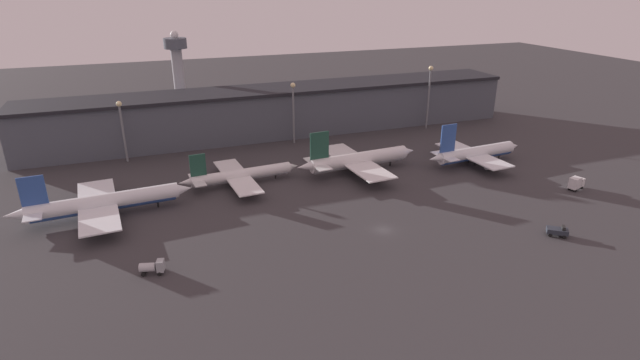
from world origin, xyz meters
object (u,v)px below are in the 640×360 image
object	(u,v)px
airplane_0	(103,203)
airplane_3	(475,153)
service_vehicle_1	(576,183)
service_vehicle_2	(153,267)
airplane_2	(358,160)
airplane_1	(240,175)
control_tower	(178,71)
service_vehicle_0	(558,231)

from	to	relation	value
airplane_0	airplane_3	distance (m)	113.50
service_vehicle_1	service_vehicle_2	world-z (taller)	service_vehicle_1
service_vehicle_1	airplane_2	bearing A→B (deg)	128.11
airplane_1	service_vehicle_1	xyz separation A→B (m)	(90.23, -37.80, -0.82)
airplane_0	control_tower	world-z (taller)	control_tower
airplane_2	airplane_3	xyz separation A→B (m)	(39.09, -6.79, -0.27)
airplane_2	airplane_3	world-z (taller)	airplane_3
airplane_2	service_vehicle_1	bearing A→B (deg)	-37.86
service_vehicle_2	control_tower	distance (m)	119.01
airplane_3	service_vehicle_0	world-z (taller)	airplane_3
airplane_3	service_vehicle_1	size ratio (longest dim) A/B	6.30
airplane_0	service_vehicle_2	world-z (taller)	airplane_0
service_vehicle_2	service_vehicle_0	bearing A→B (deg)	4.79
airplane_3	service_vehicle_1	xyz separation A→B (m)	(14.03, -28.61, -1.51)
service_vehicle_2	control_tower	xyz separation A→B (m)	(18.58, 115.74, 20.54)
airplane_1	airplane_3	size ratio (longest dim) A/B	0.99
airplane_0	service_vehicle_1	xyz separation A→B (m)	(127.53, -28.79, -1.63)
control_tower	service_vehicle_1	bearing A→B (deg)	-48.51
service_vehicle_0	service_vehicle_2	distance (m)	92.54
airplane_3	service_vehicle_0	xyz separation A→B (m)	(-12.31, -48.79, -2.35)
airplane_2	service_vehicle_2	xyz separation A→B (m)	(-64.32, -39.33, -2.25)
airplane_2	service_vehicle_0	bearing A→B (deg)	-68.46
airplane_1	airplane_2	xyz separation A→B (m)	(37.11, -2.41, 0.97)
airplane_1	service_vehicle_1	bearing A→B (deg)	-26.92
service_vehicle_1	airplane_1	bearing A→B (deg)	139.05
airplane_0	airplane_2	distance (m)	74.70
airplane_2	service_vehicle_1	size ratio (longest dim) A/B	7.11
airplane_2	service_vehicle_1	distance (m)	63.86
airplane_2	service_vehicle_2	world-z (taller)	airplane_2
airplane_0	service_vehicle_2	size ratio (longest dim) A/B	8.46
airplane_2	airplane_3	size ratio (longest dim) A/B	1.13
service_vehicle_0	service_vehicle_2	bearing A→B (deg)	-151.97
airplane_0	service_vehicle_0	bearing A→B (deg)	-30.01
airplane_2	airplane_1	bearing A→B (deg)	172.10
airplane_2	airplane_0	bearing A→B (deg)	-179.11
airplane_1	airplane_3	world-z (taller)	airplane_3
airplane_2	control_tower	xyz separation A→B (m)	(-45.74, 76.41, 18.29)
airplane_2	control_tower	distance (m)	90.91
airplane_1	service_vehicle_2	distance (m)	49.84
airplane_0	service_vehicle_0	size ratio (longest dim) A/B	8.50
service_vehicle_0	service_vehicle_1	bearing A→B (deg)	75.61
airplane_0	service_vehicle_1	size ratio (longest dim) A/B	7.63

